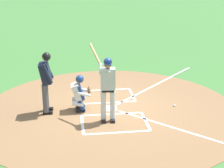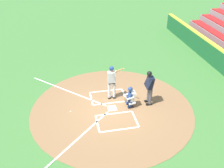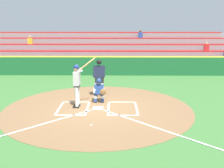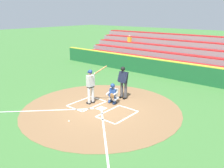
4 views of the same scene
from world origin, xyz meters
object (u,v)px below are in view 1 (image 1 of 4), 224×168
at_px(plate_umpire, 46,79).
at_px(baseball, 174,106).
at_px(batter, 107,85).
at_px(catcher, 80,92).

xyz_separation_m(plate_umpire, baseball, (0.06, 3.93, -1.04)).
bearing_deg(batter, catcher, -140.21).
distance_m(batter, baseball, 2.57).
bearing_deg(baseball, batter, -70.57).
relative_size(batter, baseball, 28.76).
bearing_deg(plate_umpire, catcher, 93.26).
bearing_deg(plate_umpire, baseball, 89.11).
relative_size(plate_umpire, baseball, 25.20).
bearing_deg(catcher, batter, 39.79).
height_order(batter, baseball, batter).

